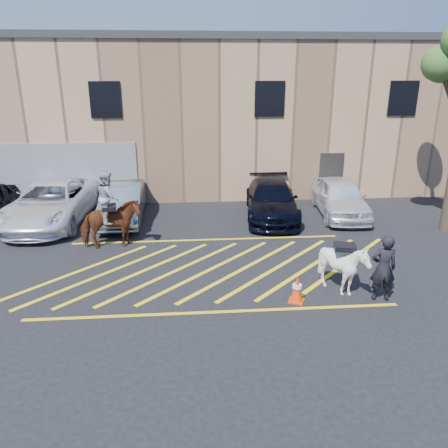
{
  "coord_description": "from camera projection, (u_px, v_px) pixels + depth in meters",
  "views": [
    {
      "loc": [
        -0.55,
        -12.44,
        5.78
      ],
      "look_at": [
        0.47,
        0.2,
        1.3
      ],
      "focal_mm": 35.0,
      "sensor_mm": 36.0,
      "label": 1
    }
  ],
  "objects": [
    {
      "name": "ground",
      "position": [
        210.0,
        266.0,
        13.66
      ],
      "size": [
        90.0,
        90.0,
        0.0
      ],
      "primitive_type": "plane",
      "color": "black",
      "rests_on": "ground"
    },
    {
      "name": "hatching_zone",
      "position": [
        210.0,
        270.0,
        13.38
      ],
      "size": [
        12.6,
        5.12,
        0.01
      ],
      "color": "yellow",
      "rests_on": "ground"
    },
    {
      "name": "traffic_cone",
      "position": [
        297.0,
        289.0,
        11.44
      ],
      "size": [
        0.5,
        0.5,
        0.73
      ],
      "color": "#DC4008",
      "rests_on": "ground"
    },
    {
      "name": "car_white_suv",
      "position": [
        340.0,
        197.0,
        18.23
      ],
      "size": [
        2.24,
        4.67,
        1.54
      ],
      "primitive_type": "imported",
      "rotation": [
        0.0,
        0.0,
        -0.1
      ],
      "color": "white",
      "rests_on": "ground"
    },
    {
      "name": "saddled_white",
      "position": [
        343.0,
        267.0,
        11.76
      ],
      "size": [
        1.5,
        1.61,
        1.52
      ],
      "color": "white",
      "rests_on": "ground"
    },
    {
      "name": "mounted_bay",
      "position": [
        110.0,
        218.0,
        14.7
      ],
      "size": [
        2.15,
        1.25,
        2.67
      ],
      "color": "brown",
      "rests_on": "ground"
    },
    {
      "name": "car_silver_sedan",
      "position": [
        123.0,
        202.0,
        17.63
      ],
      "size": [
        1.69,
        4.52,
        1.48
      ],
      "primitive_type": "imported",
      "rotation": [
        0.0,
        0.0,
        0.03
      ],
      "color": "gray",
      "rests_on": "ground"
    },
    {
      "name": "handler",
      "position": [
        383.0,
        268.0,
        11.37
      ],
      "size": [
        0.71,
        0.52,
        1.82
      ],
      "primitive_type": "imported",
      "rotation": [
        0.0,
        0.0,
        3.01
      ],
      "color": "black",
      "rests_on": "ground"
    },
    {
      "name": "warehouse",
      "position": [
        198.0,
        112.0,
        23.71
      ],
      "size": [
        32.42,
        10.2,
        7.3
      ],
      "color": "tan",
      "rests_on": "ground"
    },
    {
      "name": "car_white_pickup",
      "position": [
        51.0,
        203.0,
        17.32
      ],
      "size": [
        3.04,
        6.0,
        1.63
      ],
      "primitive_type": "imported",
      "rotation": [
        0.0,
        0.0,
        -0.06
      ],
      "color": "white",
      "rests_on": "ground"
    },
    {
      "name": "car_blue_suv",
      "position": [
        271.0,
        200.0,
        18.04
      ],
      "size": [
        2.57,
        5.19,
        1.45
      ],
      "primitive_type": "imported",
      "rotation": [
        0.0,
        0.0,
        -0.11
      ],
      "color": "black",
      "rests_on": "ground"
    }
  ]
}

